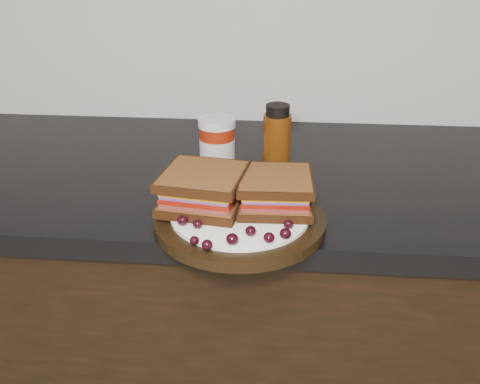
% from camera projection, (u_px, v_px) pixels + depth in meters
% --- Properties ---
extents(base_cabinets, '(3.96, 0.58, 0.86)m').
position_uv_depth(base_cabinets, '(209.00, 343.00, 1.30)').
color(base_cabinets, black).
rests_on(base_cabinets, ground_plane).
extents(countertop, '(3.98, 0.60, 0.04)m').
position_uv_depth(countertop, '(204.00, 175.00, 1.10)').
color(countertop, black).
rests_on(countertop, base_cabinets).
extents(plate, '(0.28, 0.28, 0.02)m').
position_uv_depth(plate, '(240.00, 220.00, 0.87)').
color(plate, black).
rests_on(plate, countertop).
extents(sandwich_left, '(0.15, 0.15, 0.06)m').
position_uv_depth(sandwich_left, '(203.00, 189.00, 0.87)').
color(sandwich_left, brown).
rests_on(sandwich_left, plate).
extents(sandwich_right, '(0.12, 0.12, 0.05)m').
position_uv_depth(sandwich_right, '(275.00, 191.00, 0.87)').
color(sandwich_right, brown).
rests_on(sandwich_right, plate).
extents(grape_0, '(0.02, 0.02, 0.02)m').
position_uv_depth(grape_0, '(183.00, 220.00, 0.83)').
color(grape_0, black).
rests_on(grape_0, plate).
extents(grape_1, '(0.01, 0.01, 0.01)m').
position_uv_depth(grape_1, '(198.00, 224.00, 0.82)').
color(grape_1, black).
rests_on(grape_1, plate).
extents(grape_2, '(0.01, 0.01, 0.01)m').
position_uv_depth(grape_2, '(194.00, 240.00, 0.77)').
color(grape_2, black).
rests_on(grape_2, plate).
extents(grape_3, '(0.02, 0.02, 0.02)m').
position_uv_depth(grape_3, '(207.00, 245.00, 0.76)').
color(grape_3, black).
rests_on(grape_3, plate).
extents(grape_4, '(0.02, 0.02, 0.02)m').
position_uv_depth(grape_4, '(232.00, 239.00, 0.77)').
color(grape_4, black).
rests_on(grape_4, plate).
extents(grape_5, '(0.02, 0.02, 0.02)m').
position_uv_depth(grape_5, '(251.00, 231.00, 0.80)').
color(grape_5, black).
rests_on(grape_5, plate).
extents(grape_6, '(0.02, 0.02, 0.02)m').
position_uv_depth(grape_6, '(269.00, 238.00, 0.78)').
color(grape_6, black).
rests_on(grape_6, plate).
extents(grape_7, '(0.02, 0.02, 0.02)m').
position_uv_depth(grape_7, '(285.00, 234.00, 0.79)').
color(grape_7, black).
rests_on(grape_7, plate).
extents(grape_8, '(0.02, 0.02, 0.01)m').
position_uv_depth(grape_8, '(288.00, 224.00, 0.82)').
color(grape_8, black).
rests_on(grape_8, plate).
extents(grape_9, '(0.02, 0.02, 0.02)m').
position_uv_depth(grape_9, '(269.00, 214.00, 0.84)').
color(grape_9, black).
rests_on(grape_9, plate).
extents(grape_10, '(0.02, 0.02, 0.02)m').
position_uv_depth(grape_10, '(294.00, 204.00, 0.87)').
color(grape_10, black).
rests_on(grape_10, plate).
extents(grape_11, '(0.02, 0.02, 0.02)m').
position_uv_depth(grape_11, '(274.00, 203.00, 0.87)').
color(grape_11, black).
rests_on(grape_11, plate).
extents(grape_12, '(0.02, 0.02, 0.02)m').
position_uv_depth(grape_12, '(272.00, 193.00, 0.91)').
color(grape_12, black).
rests_on(grape_12, plate).
extents(grape_13, '(0.02, 0.02, 0.02)m').
position_uv_depth(grape_13, '(194.00, 193.00, 0.91)').
color(grape_13, black).
rests_on(grape_13, plate).
extents(grape_14, '(0.02, 0.02, 0.02)m').
position_uv_depth(grape_14, '(193.00, 198.00, 0.89)').
color(grape_14, black).
rests_on(grape_14, plate).
extents(grape_15, '(0.02, 0.02, 0.02)m').
position_uv_depth(grape_15, '(194.00, 207.00, 0.86)').
color(grape_15, black).
rests_on(grape_15, plate).
extents(grape_16, '(0.02, 0.02, 0.02)m').
position_uv_depth(grape_16, '(206.00, 193.00, 0.91)').
color(grape_16, black).
rests_on(grape_16, plate).
extents(grape_17, '(0.02, 0.02, 0.02)m').
position_uv_depth(grape_17, '(204.00, 200.00, 0.88)').
color(grape_17, black).
rests_on(grape_17, plate).
extents(grape_18, '(0.02, 0.02, 0.02)m').
position_uv_depth(grape_18, '(186.00, 205.00, 0.87)').
color(grape_18, black).
rests_on(grape_18, plate).
extents(condiment_jar, '(0.08, 0.08, 0.11)m').
position_uv_depth(condiment_jar, '(217.00, 144.00, 1.06)').
color(condiment_jar, '#96210A').
rests_on(condiment_jar, countertop).
extents(oil_bottle, '(0.05, 0.05, 0.15)m').
position_uv_depth(oil_bottle, '(277.00, 142.00, 1.01)').
color(oil_bottle, '#532608').
rests_on(oil_bottle, countertop).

